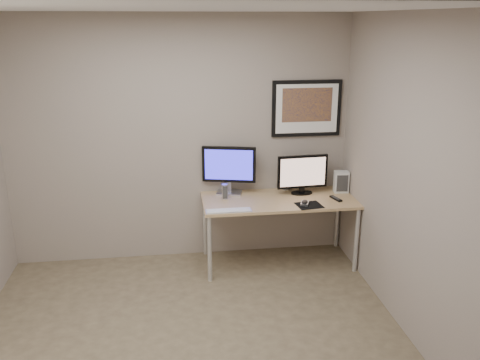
{
  "coord_description": "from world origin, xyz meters",
  "views": [
    {
      "loc": [
        -0.08,
        -3.55,
        2.54
      ],
      "look_at": [
        0.55,
        1.1,
        1.04
      ],
      "focal_mm": 38.0,
      "sensor_mm": 36.0,
      "label": 1
    }
  ],
  "objects_px": {
    "desk": "(279,205)",
    "monitor_large": "(229,168)",
    "fan_unit": "(341,182)",
    "speaker_right": "(286,182)",
    "speaker_left": "(225,192)",
    "monitor_tv": "(302,174)",
    "keyboard": "(228,211)",
    "framed_art": "(307,108)"
  },
  "relations": [
    {
      "from": "desk",
      "to": "monitor_large",
      "type": "relative_size",
      "value": 2.84
    },
    {
      "from": "monitor_large",
      "to": "fan_unit",
      "type": "height_order",
      "value": "monitor_large"
    },
    {
      "from": "desk",
      "to": "speaker_right",
      "type": "height_order",
      "value": "speaker_right"
    },
    {
      "from": "desk",
      "to": "speaker_left",
      "type": "relative_size",
      "value": 9.97
    },
    {
      "from": "monitor_tv",
      "to": "fan_unit",
      "type": "distance_m",
      "value": 0.45
    },
    {
      "from": "keyboard",
      "to": "fan_unit",
      "type": "distance_m",
      "value": 1.35
    },
    {
      "from": "framed_art",
      "to": "monitor_tv",
      "type": "height_order",
      "value": "framed_art"
    },
    {
      "from": "keyboard",
      "to": "framed_art",
      "type": "bearing_deg",
      "value": 33.08
    },
    {
      "from": "monitor_tv",
      "to": "framed_art",
      "type": "bearing_deg",
      "value": 66.7
    },
    {
      "from": "speaker_left",
      "to": "keyboard",
      "type": "height_order",
      "value": "speaker_left"
    },
    {
      "from": "speaker_left",
      "to": "keyboard",
      "type": "relative_size",
      "value": 0.36
    },
    {
      "from": "speaker_left",
      "to": "speaker_right",
      "type": "distance_m",
      "value": 0.73
    },
    {
      "from": "keyboard",
      "to": "speaker_left",
      "type": "bearing_deg",
      "value": 88.83
    },
    {
      "from": "monitor_tv",
      "to": "speaker_right",
      "type": "bearing_deg",
      "value": 126.69
    },
    {
      "from": "desk",
      "to": "speaker_right",
      "type": "bearing_deg",
      "value": 64.32
    },
    {
      "from": "speaker_right",
      "to": "fan_unit",
      "type": "xyz_separation_m",
      "value": [
        0.57,
        -0.16,
        0.03
      ]
    },
    {
      "from": "desk",
      "to": "monitor_large",
      "type": "height_order",
      "value": "monitor_large"
    },
    {
      "from": "desk",
      "to": "framed_art",
      "type": "height_order",
      "value": "framed_art"
    },
    {
      "from": "desk",
      "to": "speaker_left",
      "type": "bearing_deg",
      "value": 171.55
    },
    {
      "from": "monitor_tv",
      "to": "speaker_right",
      "type": "distance_m",
      "value": 0.26
    },
    {
      "from": "monitor_large",
      "to": "speaker_right",
      "type": "relative_size",
      "value": 3.28
    },
    {
      "from": "speaker_right",
      "to": "monitor_large",
      "type": "bearing_deg",
      "value": -165.97
    },
    {
      "from": "monitor_large",
      "to": "speaker_left",
      "type": "bearing_deg",
      "value": -98.27
    },
    {
      "from": "keyboard",
      "to": "fan_unit",
      "type": "bearing_deg",
      "value": 17.24
    },
    {
      "from": "speaker_left",
      "to": "speaker_right",
      "type": "height_order",
      "value": "speaker_right"
    },
    {
      "from": "framed_art",
      "to": "speaker_left",
      "type": "bearing_deg",
      "value": -164.77
    },
    {
      "from": "speaker_right",
      "to": "keyboard",
      "type": "relative_size",
      "value": 0.38
    },
    {
      "from": "speaker_right",
      "to": "fan_unit",
      "type": "distance_m",
      "value": 0.6
    },
    {
      "from": "framed_art",
      "to": "speaker_left",
      "type": "height_order",
      "value": "framed_art"
    },
    {
      "from": "monitor_large",
      "to": "keyboard",
      "type": "xyz_separation_m",
      "value": [
        -0.07,
        -0.53,
        -0.28
      ]
    },
    {
      "from": "monitor_large",
      "to": "speaker_left",
      "type": "height_order",
      "value": "monitor_large"
    },
    {
      "from": "fan_unit",
      "to": "monitor_large",
      "type": "bearing_deg",
      "value": -179.73
    },
    {
      "from": "framed_art",
      "to": "speaker_right",
      "type": "relative_size",
      "value": 4.36
    },
    {
      "from": "monitor_tv",
      "to": "keyboard",
      "type": "bearing_deg",
      "value": -157.91
    },
    {
      "from": "monitor_tv",
      "to": "speaker_left",
      "type": "distance_m",
      "value": 0.85
    },
    {
      "from": "keyboard",
      "to": "monitor_large",
      "type": "bearing_deg",
      "value": 81.96
    },
    {
      "from": "desk",
      "to": "framed_art",
      "type": "xyz_separation_m",
      "value": [
        0.35,
        0.33,
        0.96
      ]
    },
    {
      "from": "framed_art",
      "to": "monitor_tv",
      "type": "bearing_deg",
      "value": -109.57
    },
    {
      "from": "desk",
      "to": "monitor_tv",
      "type": "distance_m",
      "value": 0.42
    },
    {
      "from": "monitor_large",
      "to": "speaker_right",
      "type": "distance_m",
      "value": 0.67
    },
    {
      "from": "framed_art",
      "to": "keyboard",
      "type": "bearing_deg",
      "value": -146.24
    },
    {
      "from": "framed_art",
      "to": "monitor_large",
      "type": "relative_size",
      "value": 1.33
    }
  ]
}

